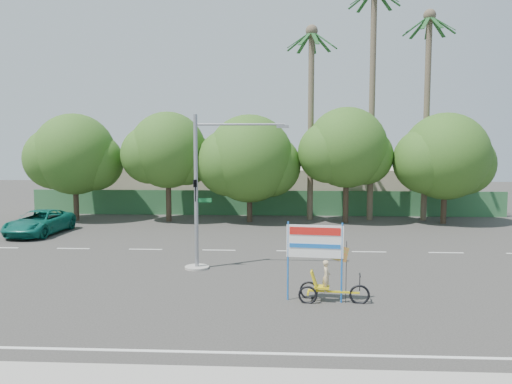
{
  "coord_description": "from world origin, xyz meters",
  "views": [
    {
      "loc": [
        1.39,
        -18.24,
        5.64
      ],
      "look_at": [
        0.19,
        4.38,
        3.5
      ],
      "focal_mm": 35.0,
      "sensor_mm": 36.0,
      "label": 1
    }
  ],
  "objects": [
    {
      "name": "ground",
      "position": [
        0.0,
        0.0,
        0.0
      ],
      "size": [
        120.0,
        120.0,
        0.0
      ],
      "primitive_type": "plane",
      "color": "#33302D",
      "rests_on": "ground"
    },
    {
      "name": "fence",
      "position": [
        0.0,
        21.5,
        1.0
      ],
      "size": [
        38.0,
        0.08,
        2.0
      ],
      "primitive_type": "cube",
      "color": "#336B3D",
      "rests_on": "ground"
    },
    {
      "name": "building_left",
      "position": [
        -10.0,
        26.0,
        2.0
      ],
      "size": [
        12.0,
        8.0,
        4.0
      ],
      "primitive_type": "cube",
      "color": "#BBAC95",
      "rests_on": "ground"
    },
    {
      "name": "building_right",
      "position": [
        8.0,
        26.0,
        1.8
      ],
      "size": [
        14.0,
        8.0,
        3.6
      ],
      "primitive_type": "cube",
      "color": "#BBAC95",
      "rests_on": "ground"
    },
    {
      "name": "tree_far_left",
      "position": [
        -14.05,
        18.0,
        4.76
      ],
      "size": [
        7.14,
        6.0,
        7.96
      ],
      "color": "#473828",
      "rests_on": "ground"
    },
    {
      "name": "tree_left",
      "position": [
        -7.05,
        18.0,
        5.06
      ],
      "size": [
        6.66,
        5.6,
        8.07
      ],
      "color": "#473828",
      "rests_on": "ground"
    },
    {
      "name": "tree_center",
      "position": [
        -1.05,
        18.0,
        4.47
      ],
      "size": [
        7.62,
        6.4,
        7.85
      ],
      "color": "#473828",
      "rests_on": "ground"
    },
    {
      "name": "tree_right",
      "position": [
        5.95,
        18.0,
        5.24
      ],
      "size": [
        6.9,
        5.8,
        8.36
      ],
      "color": "#473828",
      "rests_on": "ground"
    },
    {
      "name": "tree_far_right",
      "position": [
        12.95,
        18.0,
        4.64
      ],
      "size": [
        7.38,
        6.2,
        7.94
      ],
      "color": "#473828",
      "rests_on": "ground"
    },
    {
      "name": "palm_tall",
      "position": [
        8.0,
        19.5,
        10.46
      ],
      "size": [
        3.73,
        3.79,
        17.45
      ],
      "color": "#70604C",
      "rests_on": "ground"
    },
    {
      "name": "palm_mid",
      "position": [
        12.0,
        19.5,
        9.4
      ],
      "size": [
        3.73,
        3.79,
        15.45
      ],
      "color": "#70604C",
      "rests_on": "ground"
    },
    {
      "name": "palm_short",
      "position": [
        3.5,
        19.5,
        8.86
      ],
      "size": [
        3.73,
        3.79,
        14.45
      ],
      "color": "#70604C",
      "rests_on": "ground"
    },
    {
      "name": "traffic_signal",
      "position": [
        -2.2,
        3.98,
        2.92
      ],
      "size": [
        4.72,
        1.1,
        7.0
      ],
      "color": "gray",
      "rests_on": "ground"
    },
    {
      "name": "trike_billboard",
      "position": [
        2.85,
        -0.58,
        1.18
      ],
      "size": [
        2.97,
        0.84,
        2.93
      ],
      "rotation": [
        0.0,
        0.0,
        -0.12
      ],
      "color": "black",
      "rests_on": "ground"
    },
    {
      "name": "pickup_truck",
      "position": [
        -13.95,
        12.17,
        0.76
      ],
      "size": [
        2.83,
        5.61,
        1.52
      ],
      "primitive_type": "imported",
      "rotation": [
        0.0,
        0.0,
        -0.06
      ],
      "color": "#0E6556",
      "rests_on": "ground"
    }
  ]
}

